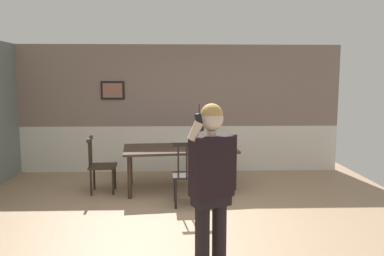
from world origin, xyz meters
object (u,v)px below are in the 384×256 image
(dining_table, at_px, (179,152))
(person_figure, at_px, (212,180))
(chair_by_doorway, at_px, (101,165))
(chair_near_window, at_px, (186,175))

(dining_table, distance_m, person_figure, 3.03)
(dining_table, bearing_deg, person_figure, -84.18)
(dining_table, bearing_deg, chair_by_doorway, -173.54)
(chair_near_window, bearing_deg, dining_table, 93.58)
(chair_near_window, height_order, chair_by_doorway, chair_near_window)
(chair_near_window, distance_m, person_figure, 2.16)
(chair_by_doorway, xyz_separation_m, person_figure, (1.63, -2.85, 0.49))
(chair_near_window, height_order, person_figure, person_figure)
(chair_near_window, relative_size, person_figure, 0.60)
(person_figure, bearing_deg, chair_by_doorway, -87.64)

